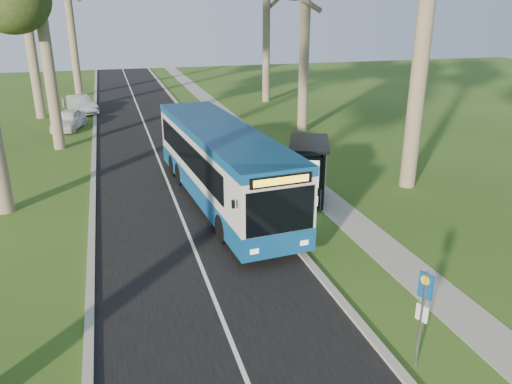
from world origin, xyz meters
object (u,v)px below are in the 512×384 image
bus_shelter (316,161)px  car_white (68,120)px  bus (221,165)px  car_silver (80,105)px  bus_stop_sign (423,309)px  litter_bin (293,188)px

bus_shelter → car_white: size_ratio=0.87×
bus → car_white: bearing=108.6°
bus_shelter → car_silver: 25.87m
bus → car_white: bus is taller
bus → car_white: 18.28m
bus_stop_sign → litter_bin: 11.33m
bus_shelter → litter_bin: bus_shelter is taller
bus_shelter → car_silver: bearing=136.2°
bus_shelter → bus_stop_sign: bearing=-77.6°
bus_shelter → car_white: bus_shelter is taller
bus → bus_shelter: bus is taller
bus_stop_sign → car_silver: (-8.61, 34.27, -0.87)m
car_silver → litter_bin: bearing=-88.2°
bus → bus_stop_sign: (2.02, -11.78, -0.14)m
car_silver → bus_shelter: bearing=-87.1°
litter_bin → car_white: car_white is taller
bus_shelter → car_silver: size_ratio=0.80×
bus_shelter → car_silver: (-10.47, 23.62, -1.15)m
litter_bin → bus: bearing=170.0°
bus_shelter → car_white: bearing=144.0°
bus → car_silver: (-6.59, 22.49, -1.01)m
bus → car_white: size_ratio=3.17×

